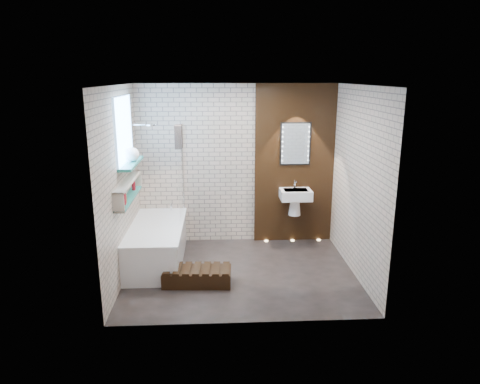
{
  "coord_description": "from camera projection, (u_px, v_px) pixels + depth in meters",
  "views": [
    {
      "loc": [
        -0.31,
        -5.72,
        2.72
      ],
      "look_at": [
        0.0,
        0.15,
        1.15
      ],
      "focal_mm": 32.81,
      "sensor_mm": 36.0,
      "label": 1
    }
  ],
  "objects": [
    {
      "name": "walnut_panel",
      "position": [
        294.0,
        165.0,
        7.17
      ],
      "size": [
        1.3,
        0.06,
        2.6
      ],
      "primitive_type": "cube",
      "color": "black",
      "rests_on": "ground"
    },
    {
      "name": "walnut_step",
      "position": [
        197.0,
        277.0,
        5.89
      ],
      "size": [
        0.93,
        0.45,
        0.2
      ],
      "primitive_type": "cube",
      "rotation": [
        0.0,
        0.0,
        -0.06
      ],
      "color": "black",
      "rests_on": "ground"
    },
    {
      "name": "bath_screen",
      "position": [
        181.0,
        172.0,
        6.72
      ],
      "size": [
        0.01,
        0.78,
        1.4
      ],
      "primitive_type": "cube",
      "color": "white",
      "rests_on": "bathtub"
    },
    {
      "name": "shower_head",
      "position": [
        151.0,
        125.0,
        6.57
      ],
      "size": [
        0.18,
        0.18,
        0.02
      ],
      "primitive_type": "cylinder",
      "color": "silver",
      "rests_on": "room_shell"
    },
    {
      "name": "niche_bottles",
      "position": [
        125.0,
        196.0,
        5.8
      ],
      "size": [
        0.07,
        0.81,
        0.16
      ],
      "color": "maroon",
      "rests_on": "display_niche"
    },
    {
      "name": "led_mirror",
      "position": [
        295.0,
        144.0,
        7.05
      ],
      "size": [
        0.5,
        0.02,
        0.7
      ],
      "color": "black",
      "rests_on": "walnut_panel"
    },
    {
      "name": "ground",
      "position": [
        241.0,
        273.0,
        6.24
      ],
      "size": [
        3.2,
        3.2,
        0.0
      ],
      "primitive_type": "plane",
      "color": "black",
      "rests_on": "ground"
    },
    {
      "name": "towel",
      "position": [
        179.0,
        137.0,
        6.4
      ],
      "size": [
        0.1,
        0.26,
        0.34
      ],
      "primitive_type": "cube",
      "color": "black",
      "rests_on": "bath_screen"
    },
    {
      "name": "sill_vases",
      "position": [
        132.0,
        154.0,
        6.12
      ],
      "size": [
        0.2,
        0.2,
        0.2
      ],
      "color": "white",
      "rests_on": "clerestory_window"
    },
    {
      "name": "bathtub",
      "position": [
        157.0,
        243.0,
        6.53
      ],
      "size": [
        0.79,
        1.74,
        0.7
      ],
      "color": "white",
      "rests_on": "ground"
    },
    {
      "name": "floor_uplights",
      "position": [
        293.0,
        240.0,
        7.44
      ],
      "size": [
        0.96,
        0.06,
        0.01
      ],
      "color": "#FFD899",
      "rests_on": "ground"
    },
    {
      "name": "display_niche",
      "position": [
        128.0,
        190.0,
        5.99
      ],
      "size": [
        0.14,
        1.3,
        0.26
      ],
      "color": "#217B72",
      "rests_on": "room_shell"
    },
    {
      "name": "room_shell",
      "position": [
        241.0,
        184.0,
        5.9
      ],
      "size": [
        3.24,
        3.2,
        2.6
      ],
      "color": "#BAA394",
      "rests_on": "ground"
    },
    {
      "name": "washbasin",
      "position": [
        295.0,
        198.0,
        7.12
      ],
      "size": [
        0.5,
        0.36,
        0.58
      ],
      "color": "white",
      "rests_on": "walnut_panel"
    },
    {
      "name": "clerestory_window",
      "position": [
        125.0,
        137.0,
        6.0
      ],
      "size": [
        0.18,
        1.0,
        0.94
      ],
      "color": "#7FADE0",
      "rests_on": "room_shell"
    }
  ]
}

